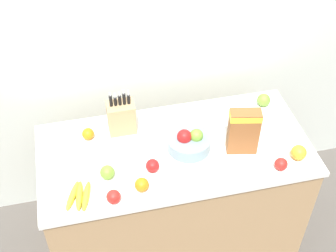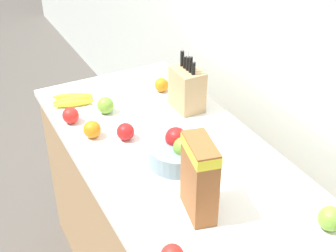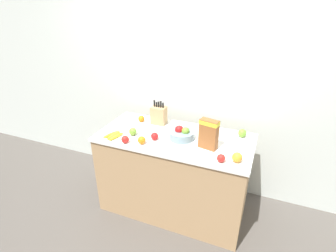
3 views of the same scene
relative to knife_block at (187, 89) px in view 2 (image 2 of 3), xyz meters
name	(u,v)px [view 2 (image 2 of 3)]	position (x,y,z in m)	size (l,w,h in m)	color
wall_back	(299,31)	(0.26, 0.36, 0.30)	(9.00, 0.06, 2.60)	silver
counter	(171,231)	(0.26, -0.22, -0.55)	(1.53, 0.73, 0.90)	tan
knife_block	(187,89)	(0.00, 0.00, 0.00)	(0.16, 0.11, 0.30)	tan
cereal_box	(200,175)	(0.62, -0.31, 0.05)	(0.18, 0.11, 0.28)	brown
fruit_bowl	(179,151)	(0.34, -0.23, -0.05)	(0.25, 0.25, 0.13)	gray
banana_bunch	(73,100)	(-0.29, -0.45, -0.08)	(0.16, 0.21, 0.03)	yellow
apple_by_knife_block	(106,105)	(-0.13, -0.35, -0.06)	(0.08, 0.08, 0.08)	#6B9E33
apple_front	(126,132)	(0.11, -0.35, -0.06)	(0.07, 0.07, 0.07)	red
apple_leftmost	(331,218)	(0.89, 0.02, -0.06)	(0.08, 0.08, 0.08)	#6B9E33
apple_near_bananas	(71,115)	(-0.12, -0.51, -0.06)	(0.07, 0.07, 0.07)	red
orange_mid_left	(161,85)	(-0.20, -0.03, -0.07)	(0.07, 0.07, 0.07)	orange
orange_by_cereal	(92,129)	(0.03, -0.47, -0.06)	(0.07, 0.07, 0.07)	orange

